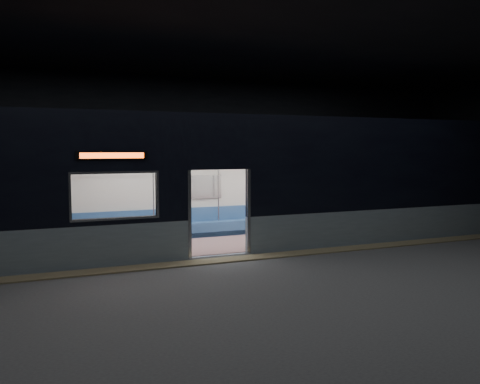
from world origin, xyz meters
TOP-DOWN VIEW (x-y plane):
  - station_floor at (0.00, 0.00)m, footprint 24.00×14.00m
  - station_envelope at (0.00, 0.00)m, footprint 24.00×14.00m
  - tactile_strip at (0.00, 0.55)m, footprint 22.80×0.50m
  - metro_car at (-0.00, 2.54)m, footprint 18.00×3.04m
  - passenger at (3.71, 3.55)m, footprint 0.46×0.74m
  - handbag at (3.71, 3.31)m, footprint 0.29×0.25m
  - transit_map at (0.62, 3.85)m, footprint 0.89×0.03m

SIDE VIEW (x-z plane):
  - station_floor at x=0.00m, z-range -0.01..0.00m
  - tactile_strip at x=0.00m, z-range 0.00..0.03m
  - handbag at x=3.71m, z-range 0.62..0.75m
  - passenger at x=3.71m, z-range 0.11..1.52m
  - transit_map at x=0.62m, z-range 1.15..1.73m
  - metro_car at x=0.00m, z-range 0.17..3.52m
  - station_envelope at x=0.00m, z-range 1.16..6.16m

